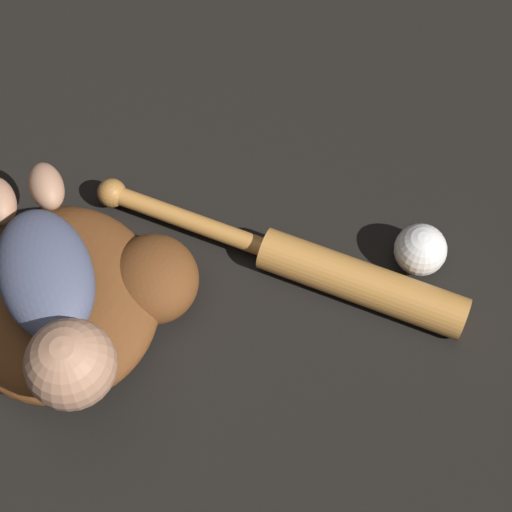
# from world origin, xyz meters

# --- Properties ---
(ground_plane) EXTENTS (6.00, 6.00, 0.00)m
(ground_plane) POSITION_xyz_m (0.00, 0.00, 0.00)
(ground_plane) COLOR black
(baseball_glove) EXTENTS (0.35, 0.37, 0.09)m
(baseball_glove) POSITION_xyz_m (-0.01, 0.08, 0.05)
(baseball_glove) COLOR brown
(baseball_glove) RESTS_ON ground
(baby_figure) EXTENTS (0.36, 0.22, 0.11)m
(baby_figure) POSITION_xyz_m (0.04, 0.07, 0.13)
(baby_figure) COLOR #4C516B
(baby_figure) RESTS_ON baseball_glove
(baseball_bat) EXTENTS (0.25, 0.52, 0.06)m
(baseball_bat) POSITION_xyz_m (-0.06, 0.41, 0.03)
(baseball_bat) COLOR #C6843D
(baseball_bat) RESTS_ON ground
(baseball) EXTENTS (0.07, 0.07, 0.07)m
(baseball) POSITION_xyz_m (-0.08, 0.55, 0.04)
(baseball) COLOR white
(baseball) RESTS_ON ground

